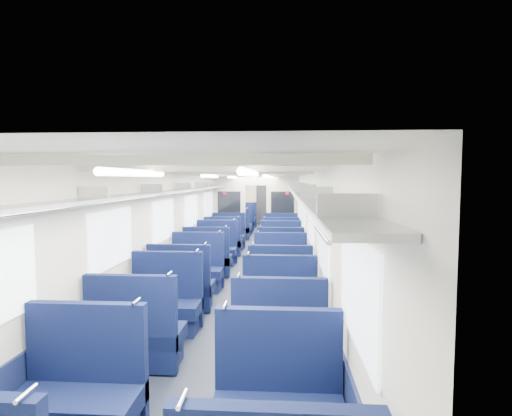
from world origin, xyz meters
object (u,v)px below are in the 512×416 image
(seat_26, at_px, (245,220))
(seat_17, at_px, (281,244))
(end_door, at_px, (264,204))
(seat_25, at_px, (281,223))
(seat_4, at_px, (136,338))
(seat_20, at_px, (236,230))
(seat_7, at_px, (280,313))
(seat_11, at_px, (280,273))
(seat_21, at_px, (281,230))
(seat_10, at_px, (197,272))
(seat_23, at_px, (281,226))
(bulkhead, at_px, (256,209))
(seat_18, at_px, (228,238))
(seat_12, at_px, (207,260))
(seat_8, at_px, (181,289))
(seat_19, at_px, (281,238))
(seat_5, at_px, (279,342))
(seat_15, at_px, (281,252))
(seat_3, at_px, (278,409))
(seat_24, at_px, (242,223))
(seat_6, at_px, (165,306))
(seat_16, at_px, (223,243))
(seat_22, at_px, (239,226))
(seat_9, at_px, (280,290))
(seat_27, at_px, (281,220))
(seat_2, at_px, (80,399))
(seat_14, at_px, (216,251))
(seat_13, at_px, (281,261))

(seat_26, bearing_deg, seat_17, -76.27)
(end_door, distance_m, seat_25, 2.66)
(seat_4, bearing_deg, seat_20, 90.00)
(seat_7, height_order, seat_11, same)
(seat_11, relative_size, seat_21, 1.00)
(seat_10, relative_size, seat_26, 1.00)
(seat_23, bearing_deg, seat_11, -90.00)
(bulkhead, height_order, seat_10, bulkhead)
(seat_10, relative_size, seat_25, 1.00)
(seat_18, bearing_deg, seat_12, -90.00)
(seat_8, xyz_separation_m, seat_19, (1.66, 5.83, 0.00))
(seat_11, relative_size, seat_18, 1.00)
(seat_5, height_order, seat_23, same)
(seat_11, relative_size, seat_15, 1.00)
(seat_3, distance_m, seat_24, 13.60)
(bulkhead, distance_m, seat_6, 7.53)
(seat_12, xyz_separation_m, seat_17, (1.66, 2.32, 0.00))
(seat_17, height_order, seat_25, same)
(seat_16, distance_m, seat_20, 3.04)
(seat_21, bearing_deg, seat_19, -90.00)
(seat_6, distance_m, seat_11, 2.74)
(seat_22, bearing_deg, seat_17, -69.22)
(seat_7, bearing_deg, seat_11, 90.00)
(seat_9, bearing_deg, seat_20, 101.98)
(seat_10, xyz_separation_m, seat_18, (0.00, 4.61, 0.00))
(seat_3, xyz_separation_m, seat_8, (-1.66, 3.41, 0.00))
(seat_18, bearing_deg, seat_8, -90.00)
(bulkhead, relative_size, seat_12, 2.39)
(seat_20, distance_m, seat_24, 2.24)
(seat_7, height_order, seat_24, same)
(seat_26, height_order, seat_27, same)
(seat_6, height_order, seat_10, same)
(end_door, distance_m, seat_2, 16.12)
(seat_5, relative_size, seat_11, 1.00)
(seat_3, distance_m, seat_14, 7.20)
(bulkhead, distance_m, seat_24, 3.78)
(seat_20, bearing_deg, bulkhead, -58.18)
(seat_11, distance_m, seat_22, 7.97)
(seat_12, bearing_deg, seat_26, 90.00)
(seat_20, relative_size, seat_22, 1.00)
(seat_17, bearing_deg, seat_16, 175.41)
(bulkhead, distance_m, seat_16, 2.08)
(seat_2, relative_size, seat_12, 1.00)
(bulkhead, xyz_separation_m, seat_19, (0.83, -0.69, -0.87))
(end_door, bearing_deg, seat_10, -94.13)
(seat_12, bearing_deg, seat_22, 90.00)
(seat_13, bearing_deg, seat_14, 144.98)
(seat_3, relative_size, seat_17, 1.00)
(seat_6, height_order, seat_16, same)
(bulkhead, distance_m, seat_21, 1.87)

